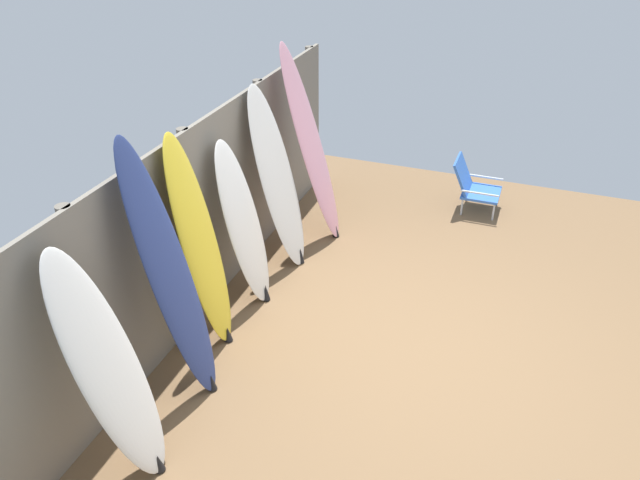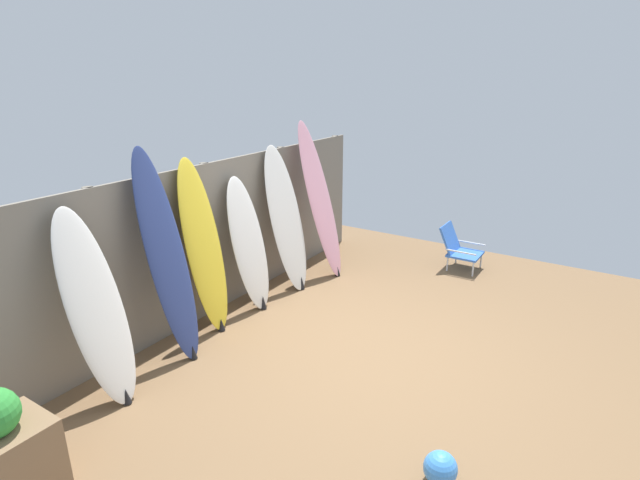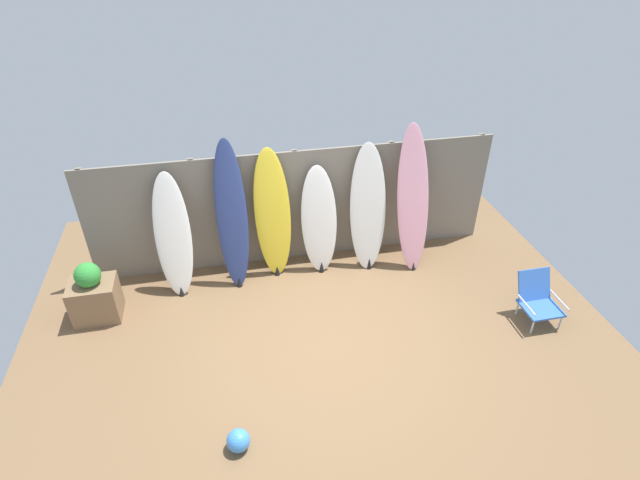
# 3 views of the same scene
# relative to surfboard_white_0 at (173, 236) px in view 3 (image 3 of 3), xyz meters

# --- Properties ---
(ground) EXTENTS (7.68, 7.68, 0.00)m
(ground) POSITION_rel_surfboard_white_0_xyz_m (1.80, -1.62, -0.86)
(ground) COLOR brown
(fence_back) EXTENTS (6.08, 0.11, 1.80)m
(fence_back) POSITION_rel_surfboard_white_0_xyz_m (1.80, 0.39, 0.04)
(fence_back) COLOR gray
(fence_back) RESTS_ON ground
(surfboard_white_0) EXTENTS (0.50, 0.60, 1.73)m
(surfboard_white_0) POSITION_rel_surfboard_white_0_xyz_m (0.00, 0.00, 0.00)
(surfboard_white_0) COLOR white
(surfboard_white_0) RESTS_ON ground
(surfboard_navy_1) EXTENTS (0.45, 0.59, 2.13)m
(surfboard_navy_1) POSITION_rel_surfboard_white_0_xyz_m (0.83, 0.03, 0.19)
(surfboard_navy_1) COLOR navy
(surfboard_navy_1) RESTS_ON ground
(surfboard_yellow_2) EXTENTS (0.56, 0.47, 1.94)m
(surfboard_yellow_2) POSITION_rel_surfboard_white_0_xyz_m (1.41, 0.13, 0.10)
(surfboard_yellow_2) COLOR yellow
(surfboard_yellow_2) RESTS_ON ground
(surfboard_white_3) EXTENTS (0.53, 0.45, 1.62)m
(surfboard_white_3) POSITION_rel_surfboard_white_0_xyz_m (2.09, 0.07, -0.06)
(surfboard_white_3) COLOR white
(surfboard_white_3) RESTS_ON ground
(surfboard_white_4) EXTENTS (0.60, 0.62, 1.89)m
(surfboard_white_4) POSITION_rel_surfboard_white_0_xyz_m (2.82, 0.05, 0.07)
(surfboard_white_4) COLOR white
(surfboard_white_4) RESTS_ON ground
(surfboard_pink_5) EXTENTS (0.50, 0.71, 2.15)m
(surfboard_pink_5) POSITION_rel_surfboard_white_0_xyz_m (3.47, -0.06, 0.21)
(surfboard_pink_5) COLOR pink
(surfboard_pink_5) RESTS_ON ground
(beach_chair) EXTENTS (0.50, 0.57, 0.64)m
(beach_chair) POSITION_rel_surfboard_white_0_xyz_m (4.70, -1.69, -0.53)
(beach_chair) COLOR silver
(beach_chair) RESTS_ON ground
(planter_box) EXTENTS (0.60, 0.47, 0.87)m
(planter_box) POSITION_rel_surfboard_white_0_xyz_m (-1.09, -0.46, -0.50)
(planter_box) COLOR #846647
(planter_box) RESTS_ON ground
(beach_ball) EXTENTS (0.24, 0.24, 0.24)m
(beach_ball) POSITION_rel_surfboard_white_0_xyz_m (0.62, -2.87, -0.73)
(beach_ball) COLOR #3F8CE5
(beach_ball) RESTS_ON ground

